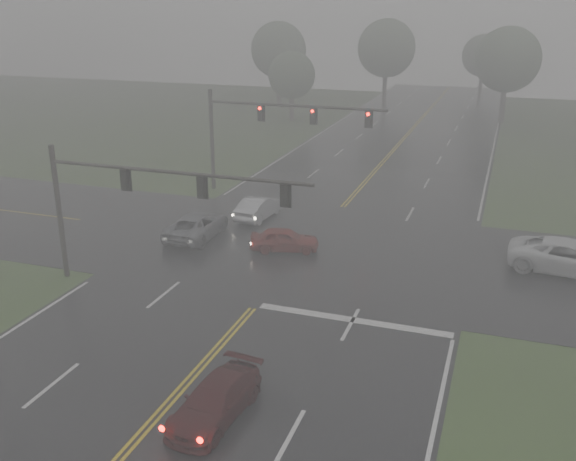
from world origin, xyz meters
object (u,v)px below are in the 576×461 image
at_px(car_grey, 198,237).
at_px(signal_gantry_far, 263,123).
at_px(sedan_silver, 259,218).
at_px(sedan_maroon, 216,417).
at_px(pickup_white, 567,272).
at_px(sedan_red, 284,251).
at_px(signal_gantry_near, 130,193).

bearing_deg(car_grey, signal_gantry_far, -93.42).
bearing_deg(car_grey, sedan_silver, -117.17).
distance_m(sedan_maroon, pickup_white, 20.56).
bearing_deg(pickup_white, sedan_red, 102.97).
relative_size(sedan_maroon, sedan_silver, 1.01).
bearing_deg(sedan_maroon, car_grey, 123.82).
bearing_deg(car_grey, pickup_white, -177.29).
height_order(pickup_white, signal_gantry_far, signal_gantry_far).
height_order(car_grey, signal_gantry_near, signal_gantry_near).
distance_m(car_grey, signal_gantry_near, 8.65).
bearing_deg(signal_gantry_near, pickup_white, 23.91).
relative_size(pickup_white, signal_gantry_near, 0.46).
height_order(sedan_red, signal_gantry_far, signal_gantry_far).
relative_size(sedan_silver, car_grey, 0.82).
bearing_deg(signal_gantry_far, sedan_red, -63.03).
xyz_separation_m(sedan_maroon, pickup_white, (11.72, 16.90, 0.00)).
bearing_deg(sedan_silver, car_grey, 69.54).
relative_size(sedan_maroon, sedan_red, 1.14).
bearing_deg(sedan_maroon, signal_gantry_near, 139.51).
bearing_deg(sedan_silver, signal_gantry_far, -66.59).
distance_m(sedan_maroon, sedan_silver, 20.80).
bearing_deg(car_grey, sedan_maroon, 117.17).
bearing_deg(sedan_maroon, sedan_red, 106.03).
relative_size(pickup_white, signal_gantry_far, 0.46).
xyz_separation_m(sedan_silver, pickup_white, (18.03, -2.92, 0.00)).
bearing_deg(signal_gantry_far, pickup_white, -22.87).
xyz_separation_m(sedan_red, car_grey, (-5.54, 0.38, 0.00)).
height_order(sedan_maroon, sedan_silver, sedan_silver).
bearing_deg(sedan_red, pickup_white, -99.25).
xyz_separation_m(sedan_red, pickup_white, (14.61, 1.88, 0.00)).
distance_m(sedan_maroon, signal_gantry_near, 12.35).
distance_m(sedan_silver, signal_gantry_near, 12.69).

